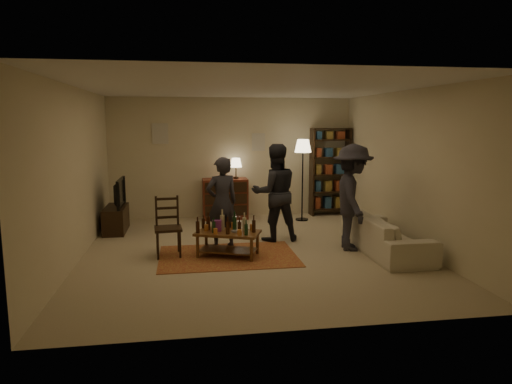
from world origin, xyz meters
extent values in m
plane|color=#C6B793|center=(0.00, 0.00, 0.00)|extent=(6.00, 6.00, 0.00)
plane|color=beige|center=(0.00, 3.00, 1.35)|extent=(5.50, 0.00, 5.50)
plane|color=beige|center=(-2.75, 0.00, 1.35)|extent=(0.00, 6.00, 6.00)
plane|color=beige|center=(2.75, 0.00, 1.35)|extent=(0.00, 6.00, 6.00)
plane|color=beige|center=(0.00, -3.00, 1.35)|extent=(5.50, 0.00, 5.50)
plane|color=white|center=(0.00, 0.00, 2.70)|extent=(6.00, 6.00, 0.00)
cube|color=beige|center=(-1.60, 2.98, 1.90)|extent=(0.35, 0.03, 0.45)
cube|color=beige|center=(0.60, 2.98, 1.70)|extent=(0.30, 0.03, 0.40)
cube|color=maroon|center=(-0.42, -0.24, 0.01)|extent=(2.20, 1.50, 0.01)
cube|color=brown|center=(-0.42, -0.24, 0.39)|extent=(1.13, 0.88, 0.04)
cube|color=brown|center=(-0.42, -0.24, 0.11)|extent=(1.00, 0.75, 0.02)
cylinder|color=brown|center=(-0.91, -0.28, 0.18)|extent=(0.05, 0.05, 0.37)
cylinder|color=brown|center=(-0.09, -0.60, 0.18)|extent=(0.05, 0.05, 0.37)
cylinder|color=brown|center=(-0.75, 0.12, 0.18)|extent=(0.05, 0.05, 0.37)
cylinder|color=brown|center=(0.07, -0.20, 0.18)|extent=(0.05, 0.05, 0.37)
cylinder|color=orange|center=(-0.76, -0.11, 0.46)|extent=(0.07, 0.07, 0.10)
cylinder|color=orange|center=(-0.63, -0.36, 0.45)|extent=(0.07, 0.07, 0.09)
cylinder|color=orange|center=(-0.31, -0.07, 0.46)|extent=(0.07, 0.07, 0.11)
cylinder|color=orange|center=(-0.26, -0.50, 0.45)|extent=(0.07, 0.07, 0.09)
cylinder|color=orange|center=(-0.02, -0.19, 0.46)|extent=(0.07, 0.07, 0.10)
cube|color=purple|center=(-0.58, -0.15, 0.50)|extent=(0.15, 0.10, 0.18)
cylinder|color=gray|center=(-0.32, -0.30, 0.42)|extent=(0.12, 0.12, 0.03)
cube|color=black|center=(-1.37, -0.08, 0.46)|extent=(0.46, 0.46, 0.04)
cylinder|color=black|center=(-1.53, -0.26, 0.22)|extent=(0.04, 0.04, 0.45)
cylinder|color=black|center=(-1.18, -0.23, 0.22)|extent=(0.04, 0.04, 0.45)
cylinder|color=black|center=(-1.56, 0.08, 0.22)|extent=(0.04, 0.04, 0.45)
cylinder|color=black|center=(-1.21, 0.11, 0.22)|extent=(0.04, 0.04, 0.45)
cube|color=black|center=(-1.38, 0.10, 0.73)|extent=(0.35, 0.06, 0.51)
cube|color=black|center=(-2.45, 1.80, 0.25)|extent=(0.40, 1.00, 0.50)
imported|color=black|center=(-2.43, 1.80, 0.78)|extent=(0.13, 0.97, 0.56)
cube|color=maroon|center=(-0.20, 2.72, 0.45)|extent=(1.00, 0.48, 0.90)
cube|color=black|center=(-0.20, 2.47, 0.22)|extent=(0.92, 0.02, 0.22)
cube|color=black|center=(-0.20, 2.47, 0.48)|extent=(0.92, 0.02, 0.22)
cube|color=black|center=(-0.20, 2.47, 0.74)|extent=(0.92, 0.02, 0.22)
cylinder|color=black|center=(0.05, 2.72, 0.92)|extent=(0.12, 0.12, 0.04)
cylinder|color=black|center=(0.05, 2.72, 1.05)|extent=(0.02, 0.02, 0.22)
cone|color=#FFE5B2|center=(0.05, 2.72, 1.26)|extent=(0.26, 0.26, 0.20)
cube|color=black|center=(1.82, 2.78, 1.00)|extent=(0.04, 0.34, 2.00)
cube|color=black|center=(2.68, 2.78, 1.00)|extent=(0.04, 0.34, 2.00)
cube|color=black|center=(2.25, 2.78, 0.15)|extent=(0.90, 0.34, 0.03)
cube|color=black|center=(2.25, 2.78, 0.55)|extent=(0.90, 0.34, 0.03)
cube|color=black|center=(2.25, 2.78, 0.95)|extent=(0.90, 0.34, 0.03)
cube|color=black|center=(2.25, 2.78, 1.35)|extent=(0.90, 0.34, 0.03)
cube|color=black|center=(2.25, 2.78, 1.75)|extent=(0.90, 0.34, 0.03)
cube|color=black|center=(2.25, 2.78, 2.00)|extent=(0.90, 0.34, 0.03)
cube|color=brown|center=(1.95, 2.78, 0.29)|extent=(0.12, 0.22, 0.26)
cube|color=navy|center=(2.20, 2.78, 0.29)|extent=(0.15, 0.22, 0.26)
cube|color=olive|center=(2.47, 2.78, 0.29)|extent=(0.18, 0.22, 0.26)
cube|color=navy|center=(1.95, 2.78, 0.69)|extent=(0.12, 0.22, 0.24)
cube|color=olive|center=(2.20, 2.78, 0.69)|extent=(0.15, 0.22, 0.24)
cube|color=brown|center=(2.47, 2.78, 0.69)|extent=(0.18, 0.22, 0.24)
cube|color=olive|center=(1.95, 2.78, 1.07)|extent=(0.12, 0.22, 0.22)
cube|color=brown|center=(2.20, 2.78, 1.07)|extent=(0.15, 0.22, 0.22)
cube|color=navy|center=(2.47, 2.78, 1.07)|extent=(0.18, 0.22, 0.22)
cube|color=brown|center=(1.95, 2.78, 1.47)|extent=(0.12, 0.22, 0.20)
cube|color=navy|center=(2.20, 2.78, 1.47)|extent=(0.15, 0.22, 0.20)
cube|color=olive|center=(2.47, 2.78, 1.47)|extent=(0.18, 0.22, 0.20)
cube|color=navy|center=(1.95, 2.78, 1.85)|extent=(0.12, 0.22, 0.18)
cube|color=olive|center=(2.20, 2.78, 1.85)|extent=(0.15, 0.22, 0.18)
cube|color=brown|center=(2.47, 2.78, 1.85)|extent=(0.18, 0.22, 0.18)
cylinder|color=black|center=(1.46, 2.26, 0.01)|extent=(0.28, 0.28, 0.03)
cylinder|color=black|center=(1.46, 2.26, 0.80)|extent=(0.03, 0.03, 1.59)
cone|color=#FFE5B2|center=(1.46, 2.26, 1.64)|extent=(0.36, 0.36, 0.28)
imported|color=beige|center=(2.20, -0.40, 0.30)|extent=(0.81, 2.08, 0.61)
imported|color=#292932|center=(-0.46, 0.33, 0.79)|extent=(0.66, 0.53, 1.57)
imported|color=#212328|center=(0.53, 0.66, 0.88)|extent=(0.91, 0.74, 1.77)
imported|color=#292830|center=(1.70, -0.13, 0.90)|extent=(0.87, 1.26, 1.79)
camera|label=1|loc=(-1.08, -7.36, 2.15)|focal=32.00mm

